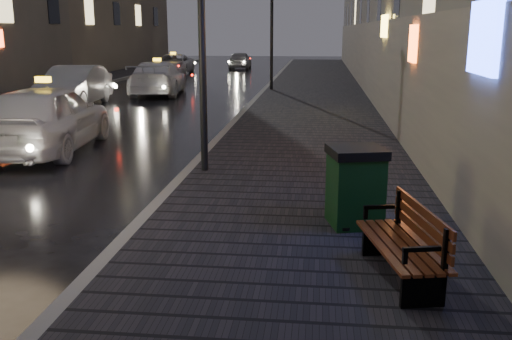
{
  "coord_description": "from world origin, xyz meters",
  "views": [
    {
      "loc": [
        4.09,
        -4.95,
        2.9
      ],
      "look_at": [
        3.19,
        3.29,
        0.85
      ],
      "focal_mm": 40.0,
      "sensor_mm": 36.0,
      "label": 1
    }
  ],
  "objects": [
    {
      "name": "taxi_near",
      "position": [
        -2.42,
        8.02,
        0.84
      ],
      "size": [
        2.4,
        5.07,
        1.68
      ],
      "primitive_type": "imported",
      "rotation": [
        0.0,
        0.0,
        3.23
      ],
      "color": "silver",
      "rests_on": "ground"
    },
    {
      "name": "car_left_mid",
      "position": [
        -5.28,
        16.18,
        0.77
      ],
      "size": [
        1.93,
        4.78,
        1.54
      ],
      "primitive_type": "imported",
      "rotation": [
        0.0,
        0.0,
        0.06
      ],
      "color": "#95949C",
      "rests_on": "ground"
    },
    {
      "name": "taxi_far",
      "position": [
        -5.58,
        32.64,
        0.66
      ],
      "size": [
        2.46,
        4.84,
        1.31
      ],
      "primitive_type": "imported",
      "rotation": [
        0.0,
        0.0,
        0.06
      ],
      "color": "#BBBBC2",
      "rests_on": "ground"
    },
    {
      "name": "curb",
      "position": [
        1.5,
        21.0,
        0.07
      ],
      "size": [
        0.2,
        58.0,
        0.15
      ],
      "primitive_type": "cube",
      "color": "slate",
      "rests_on": "ground"
    },
    {
      "name": "lamp_far",
      "position": [
        1.85,
        22.0,
        3.49
      ],
      "size": [
        0.36,
        0.36,
        5.28
      ],
      "color": "black",
      "rests_on": "sidewalk"
    },
    {
      "name": "sidewalk_far",
      "position": [
        -8.7,
        21.0,
        0.07
      ],
      "size": [
        2.4,
        58.0,
        0.15
      ],
      "primitive_type": "cube",
      "color": "black",
      "rests_on": "ground"
    },
    {
      "name": "trash_bin",
      "position": [
        4.64,
        3.0,
        0.73
      ],
      "size": [
        0.9,
        0.9,
        1.14
      ],
      "rotation": [
        0.0,
        0.0,
        0.24
      ],
      "color": "black",
      "rests_on": "sidewalk"
    },
    {
      "name": "taxi_mid",
      "position": [
        -3.2,
        20.49,
        0.76
      ],
      "size": [
        2.73,
        5.43,
        1.51
      ],
      "primitive_type": "imported",
      "rotation": [
        0.0,
        0.0,
        3.26
      ],
      "color": "white",
      "rests_on": "ground"
    },
    {
      "name": "car_far",
      "position": [
        -1.9,
        38.41,
        0.65
      ],
      "size": [
        1.68,
        3.85,
        1.29
      ],
      "primitive_type": "imported",
      "rotation": [
        0.0,
        0.0,
        3.18
      ],
      "color": "gray",
      "rests_on": "ground"
    },
    {
      "name": "curb_far",
      "position": [
        -7.4,
        21.0,
        0.07
      ],
      "size": [
        0.2,
        58.0,
        0.15
      ],
      "primitive_type": "cube",
      "color": "slate",
      "rests_on": "ground"
    },
    {
      "name": "sidewalk",
      "position": [
        3.9,
        21.0,
        0.07
      ],
      "size": [
        4.6,
        58.0,
        0.15
      ],
      "primitive_type": "cube",
      "color": "black",
      "rests_on": "ground"
    },
    {
      "name": "bench",
      "position": [
        5.12,
        1.2,
        0.58
      ],
      "size": [
        0.9,
        1.75,
        0.85
      ],
      "rotation": [
        0.0,
        0.0,
        0.21
      ],
      "color": "black",
      "rests_on": "sidewalk"
    }
  ]
}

